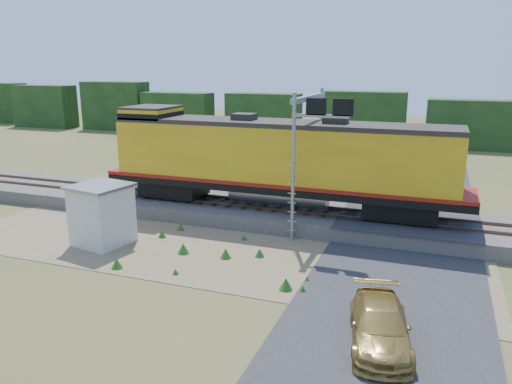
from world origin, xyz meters
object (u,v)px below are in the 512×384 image
at_px(locomotive, 274,159).
at_px(shed, 102,214).
at_px(signal_gantry, 313,127).
at_px(car, 380,325).

distance_m(locomotive, shed, 9.50).
height_order(shed, signal_gantry, signal_gantry).
xyz_separation_m(shed, signal_gantry, (8.93, 5.82, 3.96)).
bearing_deg(shed, signal_gantry, 43.17).
bearing_deg(locomotive, car, -56.84).
xyz_separation_m(locomotive, car, (7.22, -11.05, -2.91)).
bearing_deg(signal_gantry, locomotive, 163.74).
distance_m(signal_gantry, car, 12.46).
relative_size(shed, car, 0.68).
height_order(locomotive, shed, locomotive).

